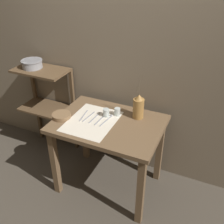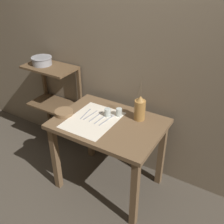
{
  "view_description": "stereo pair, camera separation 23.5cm",
  "coord_description": "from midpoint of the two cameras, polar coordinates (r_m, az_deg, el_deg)",
  "views": [
    {
      "loc": [
        0.86,
        -1.83,
        2.13
      ],
      "look_at": [
        0.04,
        0.0,
        0.92
      ],
      "focal_mm": 42.0,
      "sensor_mm": 36.0,
      "label": 1
    },
    {
      "loc": [
        1.07,
        -1.73,
        2.13
      ],
      "look_at": [
        0.04,
        0.0,
        0.92
      ],
      "focal_mm": 42.0,
      "sensor_mm": 36.0,
      "label": 2
    }
  ],
  "objects": [
    {
      "name": "spoon_inner",
      "position": [
        2.48,
        2.31,
        -1.32
      ],
      "size": [
        0.04,
        0.21,
        0.02
      ],
      "color": "#939399",
      "rests_on": "wooden_table"
    },
    {
      "name": "metal_pot_large",
      "position": [
        3.02,
        -12.87,
        10.82
      ],
      "size": [
        0.23,
        0.23,
        0.09
      ],
      "color": "#939399",
      "rests_on": "wooden_shelf_unit"
    },
    {
      "name": "glass_tumbler_far",
      "position": [
        2.51,
        4.22,
        -0.09
      ],
      "size": [
        0.06,
        0.06,
        0.07
      ],
      "color": "#B7C1BC",
      "rests_on": "wooden_table"
    },
    {
      "name": "knife_center",
      "position": [
        2.54,
        -3.2,
        -0.53
      ],
      "size": [
        0.04,
        0.2,
        0.0
      ],
      "color": "#939399",
      "rests_on": "wooden_table"
    },
    {
      "name": "fork_inner",
      "position": [
        2.52,
        -2.07,
        -0.77
      ],
      "size": [
        0.03,
        0.2,
        0.0
      ],
      "color": "#939399",
      "rests_on": "wooden_table"
    },
    {
      "name": "fork_outer",
      "position": [
        2.49,
        -0.89,
        -1.13
      ],
      "size": [
        0.02,
        0.2,
        0.0
      ],
      "color": "#939399",
      "rests_on": "wooden_table"
    },
    {
      "name": "wooden_shelf_unit",
      "position": [
        3.11,
        -10.27,
        4.52
      ],
      "size": [
        0.59,
        0.34,
        1.08
      ],
      "color": "brown",
      "rests_on": "ground_plane"
    },
    {
      "name": "wooden_bowl",
      "position": [
        2.55,
        -7.87,
        -0.21
      ],
      "size": [
        0.18,
        0.18,
        0.04
      ],
      "color": "brown",
      "rests_on": "wooden_table"
    },
    {
      "name": "spoon_outer",
      "position": [
        2.5,
        1.01,
        -1.01
      ],
      "size": [
        0.03,
        0.21,
        0.02
      ],
      "color": "#939399",
      "rests_on": "wooden_table"
    },
    {
      "name": "ground_plane",
      "position": [
        2.94,
        1.74,
        -15.34
      ],
      "size": [
        12.0,
        12.0,
        0.0
      ],
      "primitive_type": "plane",
      "color": "#473F35"
    },
    {
      "name": "glass_tumbler_near",
      "position": [
        2.49,
        1.72,
        -0.15
      ],
      "size": [
        0.06,
        0.06,
        0.08
      ],
      "color": "#B7C1BC",
      "rests_on": "wooden_table"
    },
    {
      "name": "stone_wall_back",
      "position": [
        2.62,
        7.31,
        10.05
      ],
      "size": [
        7.0,
        0.06,
        2.4
      ],
      "color": "#7A6B56",
      "rests_on": "ground_plane"
    },
    {
      "name": "pitcher_with_flowers",
      "position": [
        2.44,
        8.83,
        0.65
      ],
      "size": [
        0.1,
        0.1,
        0.44
      ],
      "color": "olive",
      "rests_on": "wooden_table"
    },
    {
      "name": "linen_cloth",
      "position": [
        2.46,
        -1.51,
        -1.79
      ],
      "size": [
        0.43,
        0.54,
        0.0
      ],
      "color": "beige",
      "rests_on": "wooden_table"
    },
    {
      "name": "wooden_table",
      "position": [
        2.5,
        1.98,
        -4.74
      ],
      "size": [
        1.0,
        0.72,
        0.8
      ],
      "color": "brown",
      "rests_on": "ground_plane"
    }
  ]
}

